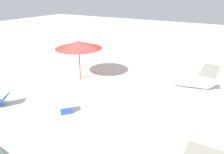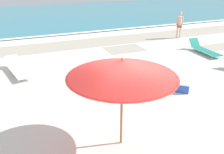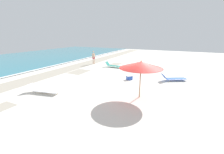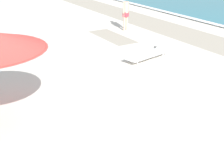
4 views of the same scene
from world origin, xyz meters
The scene contains 3 objects.
ground_plane centered at (0.00, 0.01, -0.08)m, with size 60.00×60.00×0.16m.
sun_lounger_under_umbrella centered at (-2.87, 5.57, 0.21)m, with size 1.05×2.34×0.56m.
beachgoer_wading_adult centered at (-7.06, 7.16, 1.00)m, with size 0.27×0.43×1.76m.
Camera 4 is at (6.18, -1.46, 3.91)m, focal length 50.00 mm.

